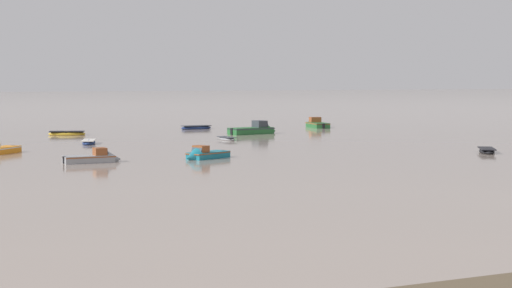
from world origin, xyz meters
The scene contains 9 objects.
motorboat_moored_0 centered at (6.55, 55.34, 0.34)m, with size 6.17×2.89×2.26m.
rowboat_moored_0 centered at (-0.35, 47.68, 0.13)m, with size 1.26×3.03×0.47m.
rowboat_moored_1 centered at (3.14, 66.70, 0.17)m, with size 4.05×1.55×0.63m.
rowboat_moored_2 centered at (14.41, 25.18, 0.15)m, with size 2.98×3.68×0.57m.
motorboat_moored_2 centered at (-9.53, 29.95, 0.24)m, with size 4.41×3.14×1.60m.
motorboat_moored_3 centered at (18.73, 64.00, 0.30)m, with size 2.57×5.39×1.97m.
rowboat_moored_3 centered at (-13.93, 61.85, 0.18)m, with size 4.35×2.66×0.65m.
motorboat_moored_5 centered at (-17.67, 30.68, 0.25)m, with size 4.39×1.60×1.64m.
rowboat_moored_5 centered at (-14.42, 48.40, 0.15)m, with size 2.25×3.70×0.55m.
Camera 1 is at (-31.47, -29.73, 6.20)m, focal length 57.13 mm.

